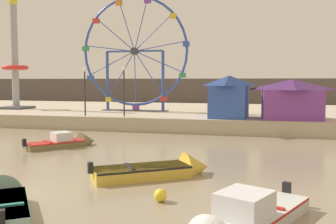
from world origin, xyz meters
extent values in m
cube|color=#B7A88E|center=(0.00, 28.24, 0.57)|extent=(110.00, 21.24, 1.13)
cube|color=#564C47|center=(0.00, 52.14, 2.20)|extent=(140.00, 3.00, 4.40)
cube|color=gold|center=(3.85, 4.00, 0.25)|extent=(4.13, 3.53, 0.50)
cube|color=black|center=(3.85, 4.00, 0.46)|extent=(4.11, 3.52, 0.08)
cone|color=gold|center=(5.93, 5.46, 0.25)|extent=(1.71, 1.79, 1.41)
cube|color=black|center=(2.13, 2.78, 0.61)|extent=(0.30, 0.31, 0.44)
cube|color=black|center=(3.44, 3.71, 0.53)|extent=(0.86, 1.12, 0.06)
cube|color=#93BCAD|center=(1.35, -1.57, 0.23)|extent=(3.16, 3.51, 0.46)
cube|color=#237566|center=(1.35, -1.57, 0.42)|extent=(3.16, 3.50, 0.08)
cone|color=#93BCAD|center=(0.10, 0.08, 0.23)|extent=(1.66, 1.57, 1.40)
cube|color=black|center=(2.40, -2.96, 0.57)|extent=(0.31, 0.30, 0.44)
cube|color=#237566|center=(1.60, -1.90, 0.49)|extent=(1.09, 0.88, 0.06)
cube|color=silver|center=(8.61, -0.34, 0.21)|extent=(3.25, 4.78, 0.43)
cube|color=#B2231E|center=(8.61, -0.34, 0.39)|extent=(3.25, 4.74, 0.08)
cube|color=black|center=(9.57, 1.83, 0.54)|extent=(0.30, 0.28, 0.44)
cube|color=silver|center=(8.38, -0.86, 0.76)|extent=(1.68, 1.75, 0.67)
cube|color=#B2231E|center=(8.84, 0.18, 0.46)|extent=(1.26, 0.68, 0.06)
cube|color=olive|center=(-3.58, 9.72, 0.19)|extent=(3.18, 3.51, 0.38)
cube|color=#B2231E|center=(-3.58, 9.72, 0.34)|extent=(3.17, 3.50, 0.08)
cone|color=olive|center=(-2.23, 11.42, 0.19)|extent=(1.58, 1.52, 1.26)
cube|color=black|center=(-4.71, 8.31, 0.49)|extent=(0.31, 0.31, 0.44)
cube|color=silver|center=(-3.31, 10.06, 0.65)|extent=(1.47, 1.47, 0.54)
cube|color=#B2231E|center=(-3.84, 9.39, 0.41)|extent=(0.98, 0.83, 0.06)
torus|color=#334CA8|center=(-3.66, 24.61, 6.89)|extent=(10.55, 0.24, 10.55)
cylinder|color=#38383D|center=(-3.66, 24.61, 6.89)|extent=(0.70, 0.50, 0.70)
cylinder|color=#334CA8|center=(-2.22, 24.61, 4.75)|extent=(2.95, 0.08, 4.32)
cube|color=red|center=(-0.78, 24.61, 2.33)|extent=(0.56, 0.48, 0.44)
cylinder|color=#334CA8|center=(-1.29, 24.61, 5.87)|extent=(4.77, 0.08, 2.11)
cube|color=#33934C|center=(1.07, 24.61, 4.57)|extent=(0.56, 0.48, 0.44)
cylinder|color=#334CA8|center=(-1.12, 24.61, 7.31)|extent=(5.10, 0.08, 0.92)
cube|color=#3356B7|center=(1.42, 24.61, 7.45)|extent=(0.56, 0.48, 0.44)
cylinder|color=#334CA8|center=(-1.75, 24.61, 8.62)|extent=(3.87, 0.08, 3.52)
cube|color=yellow|center=(0.16, 24.61, 10.07)|extent=(0.56, 0.48, 0.44)
cylinder|color=#334CA8|center=(-2.99, 24.61, 9.38)|extent=(1.42, 0.08, 5.00)
cube|color=purple|center=(-2.32, 24.61, 11.58)|extent=(0.56, 0.48, 0.44)
cylinder|color=#334CA8|center=(-4.44, 24.61, 9.34)|extent=(1.64, 0.08, 4.94)
cube|color=orange|center=(-5.22, 24.61, 11.52)|extent=(0.56, 0.48, 0.44)
cylinder|color=#334CA8|center=(-5.65, 24.61, 8.53)|extent=(4.02, 0.08, 3.35)
cube|color=red|center=(-7.63, 24.61, 9.90)|extent=(0.56, 0.48, 0.44)
cylinder|color=#334CA8|center=(-6.22, 24.61, 7.20)|extent=(5.13, 0.08, 0.70)
cube|color=#33934C|center=(-8.78, 24.61, 7.23)|extent=(0.56, 0.48, 0.44)
cylinder|color=#334CA8|center=(-5.98, 24.61, 5.77)|extent=(4.68, 0.08, 2.32)
cube|color=#3356B7|center=(-8.30, 24.61, 4.36)|extent=(0.56, 0.48, 0.44)
cylinder|color=#334CA8|center=(-5.01, 24.61, 4.69)|extent=(2.76, 0.08, 4.44)
cube|color=yellow|center=(-6.35, 24.61, 2.21)|extent=(0.56, 0.48, 0.44)
cylinder|color=#334CA8|center=(-3.61, 24.61, 4.31)|extent=(0.19, 0.08, 5.16)
cube|color=purple|center=(-3.55, 24.61, 1.46)|extent=(0.56, 0.48, 0.44)
cylinder|color=#334CA8|center=(-6.50, 24.61, 4.01)|extent=(0.28, 0.28, 5.75)
cylinder|color=#334CA8|center=(-0.83, 24.61, 4.01)|extent=(0.28, 0.28, 5.75)
cylinder|color=#334CA8|center=(-3.66, 24.61, 6.89)|extent=(5.67, 0.18, 0.18)
cube|color=#4C4C51|center=(-3.66, 24.61, 1.17)|extent=(6.47, 1.20, 0.08)
cylinder|color=#999EA3|center=(-16.67, 24.26, 6.48)|extent=(0.70, 0.70, 10.69)
torus|color=red|center=(-16.67, 24.26, 5.41)|extent=(2.64, 2.64, 0.44)
sphere|color=yellow|center=(-16.67, 24.26, 12.13)|extent=(0.90, 0.90, 0.90)
cube|color=#4C4C51|center=(-16.67, 24.26, 1.25)|extent=(2.80, 2.80, 0.24)
cube|color=purple|center=(10.62, 19.76, 2.27)|extent=(4.51, 3.46, 2.26)
pyramid|color=#462156|center=(10.62, 19.76, 3.78)|extent=(4.96, 3.81, 0.80)
cube|color=#3356B7|center=(5.90, 19.80, 2.41)|extent=(2.93, 3.41, 2.55)
pyramid|color=navy|center=(5.90, 19.80, 4.07)|extent=(3.22, 3.75, 0.80)
cylinder|color=#2D2D33|center=(-5.92, 18.55, 2.97)|extent=(0.12, 0.12, 3.67)
sphere|color=#F2EACC|center=(-5.92, 18.55, 4.95)|extent=(0.32, 0.32, 0.32)
cylinder|color=#2D2D33|center=(-2.55, 18.80, 3.00)|extent=(0.12, 0.12, 3.74)
sphere|color=#F2EACC|center=(-2.55, 18.80, 5.01)|extent=(0.32, 0.32, 0.32)
sphere|color=yellow|center=(5.49, 1.12, 0.22)|extent=(0.44, 0.44, 0.44)
camera|label=1|loc=(8.95, -11.23, 4.06)|focal=41.75mm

